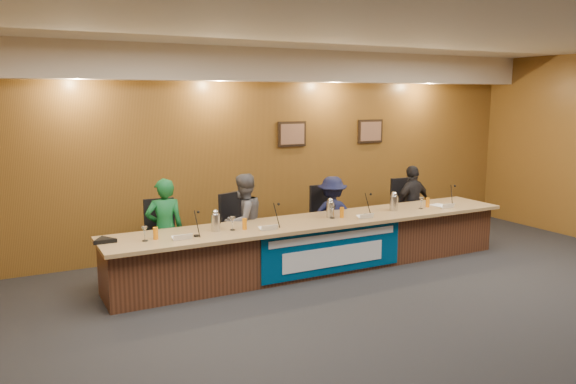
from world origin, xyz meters
name	(u,v)px	position (x,y,z in m)	size (l,w,h in m)	color
floor	(431,329)	(0.00, 0.00, 0.00)	(10.00, 10.00, 0.00)	black
ceiling	(446,22)	(0.00, 0.00, 3.20)	(10.00, 8.00, 0.04)	silver
wall_back	(270,150)	(0.00, 4.00, 1.60)	(10.00, 0.04, 3.20)	brown
soffit	(276,66)	(0.00, 3.75, 2.95)	(10.00, 0.50, 0.50)	beige
dais_body	(318,246)	(0.00, 2.40, 0.35)	(6.00, 0.80, 0.70)	#4B2819
dais_top	(320,221)	(0.00, 2.35, 0.72)	(6.10, 0.95, 0.05)	#9B7A4E
banner	(334,251)	(0.00, 1.99, 0.38)	(2.20, 0.02, 0.65)	navy
banner_text_upper	(334,237)	(0.00, 1.97, 0.58)	(2.00, 0.01, 0.10)	silver
banner_text_lower	(334,256)	(0.00, 1.97, 0.30)	(1.60, 0.01, 0.28)	silver
wall_photo_left	(292,134)	(0.40, 3.97, 1.85)	(0.52, 0.04, 0.42)	black
wall_photo_right	(370,131)	(2.00, 3.97, 1.85)	(0.52, 0.04, 0.42)	black
panelist_a	(165,230)	(-2.08, 2.96, 0.70)	(0.51, 0.34, 1.40)	#0E5224
panelist_b	(244,221)	(-0.93, 2.96, 0.69)	(0.67, 0.53, 1.39)	#535257
panelist_c	(332,216)	(0.58, 2.96, 0.62)	(0.81, 0.46, 1.25)	#0F1333
panelist_d	(412,204)	(2.18, 2.96, 0.66)	(0.78, 0.32, 1.33)	black
office_chair_a	(164,244)	(-2.08, 3.06, 0.48)	(0.48, 0.48, 0.08)	black
office_chair_b	(241,234)	(-0.93, 3.06, 0.48)	(0.48, 0.48, 0.08)	black
office_chair_c	(329,224)	(0.58, 3.06, 0.48)	(0.48, 0.48, 0.08)	black
office_chair_d	(408,214)	(2.18, 3.06, 0.48)	(0.48, 0.48, 0.08)	black
nameplate_a	(183,236)	(-2.08, 2.12, 0.80)	(0.24, 0.06, 0.09)	white
microphone_a	(196,236)	(-1.88, 2.22, 0.76)	(0.07, 0.07, 0.02)	black
juice_glass_a	(156,233)	(-2.36, 2.32, 0.82)	(0.06, 0.06, 0.15)	orange
water_glass_a	(145,234)	(-2.50, 2.29, 0.84)	(0.08, 0.08, 0.18)	silver
nameplate_b	(269,227)	(-0.93, 2.08, 0.80)	(0.24, 0.06, 0.09)	white
microphone_b	(275,226)	(-0.78, 2.22, 0.76)	(0.07, 0.07, 0.02)	black
juice_glass_b	(245,224)	(-1.20, 2.28, 0.82)	(0.06, 0.06, 0.15)	orange
water_glass_b	(232,224)	(-1.36, 2.31, 0.84)	(0.08, 0.08, 0.18)	silver
nameplate_c	(367,216)	(0.61, 2.08, 0.80)	(0.24, 0.06, 0.09)	white
microphone_c	(366,215)	(0.73, 2.27, 0.76)	(0.07, 0.07, 0.02)	black
juice_glass_c	(342,212)	(0.33, 2.31, 0.82)	(0.06, 0.06, 0.15)	orange
water_glass_c	(332,212)	(0.18, 2.33, 0.84)	(0.08, 0.08, 0.18)	silver
nameplate_d	(448,205)	(2.17, 2.10, 0.80)	(0.24, 0.06, 0.09)	white
microphone_d	(449,205)	(2.36, 2.27, 0.76)	(0.07, 0.07, 0.02)	black
juice_glass_d	(428,202)	(1.95, 2.33, 0.82)	(0.06, 0.06, 0.15)	orange
water_glass_d	(421,203)	(1.77, 2.27, 0.84)	(0.08, 0.08, 0.18)	silver
carafe_left	(216,223)	(-1.57, 2.37, 0.86)	(0.12, 0.12, 0.22)	silver
carafe_mid	(330,210)	(0.20, 2.40, 0.86)	(0.11, 0.11, 0.22)	silver
carafe_right	(394,203)	(1.31, 2.36, 0.86)	(0.13, 0.13, 0.23)	silver
speakerphone	(104,240)	(-2.95, 2.45, 0.78)	(0.32, 0.32, 0.05)	black
paper_stack	(440,205)	(2.21, 2.32, 0.75)	(0.22, 0.30, 0.01)	white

